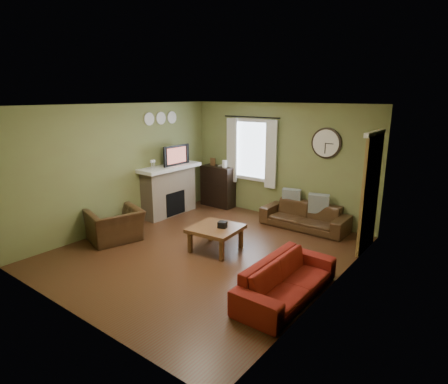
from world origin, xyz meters
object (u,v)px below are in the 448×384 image
Objects in this scene: sofa_brown at (305,216)px; sofa_red at (287,279)px; coffee_table at (216,238)px; armchair at (115,225)px; bookshelf at (218,186)px.

sofa_red is at bearing -69.12° from sofa_brown.
armchair is at bearing -155.64° from coffee_table.
armchair is at bearing -92.20° from bookshelf.
armchair is at bearing 92.32° from sofa_red.
coffee_table is at bearing 131.20° from armchair.
armchair reaches higher than sofa_red.
sofa_brown is 2.21m from coffee_table.
bookshelf is 2.84m from coffee_table.
coffee_table is (1.84, 0.83, -0.09)m from armchair.
sofa_brown is 2.18× the size of coffee_table.
sofa_red is (1.05, -2.76, 0.00)m from sofa_brown.
coffee_table is at bearing 69.35° from sofa_red.
sofa_red is 1.90× the size of armchair.
sofa_brown is at bearing 20.88° from sofa_red.
coffee_table is at bearing -52.52° from bookshelf.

